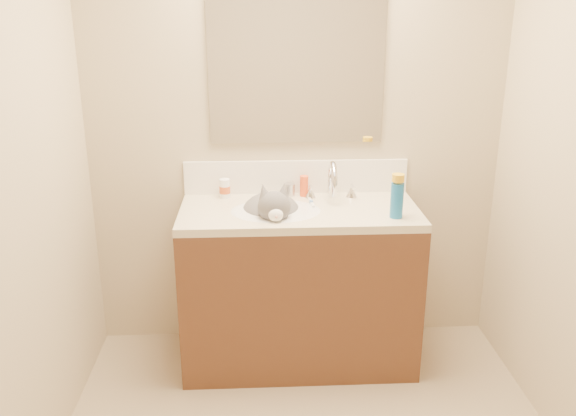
{
  "coord_description": "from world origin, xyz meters",
  "views": [
    {
      "loc": [
        -0.21,
        -1.91,
        1.85
      ],
      "look_at": [
        -0.06,
        0.92,
        0.88
      ],
      "focal_mm": 38.0,
      "sensor_mm": 36.0,
      "label": 1
    }
  ],
  "objects": [
    {
      "name": "silver_jar",
      "position": [
        -0.04,
        1.19,
        0.89
      ],
      "size": [
        0.07,
        0.07,
        0.07
      ],
      "primitive_type": "cylinder",
      "rotation": [
        0.0,
        0.0,
        0.19
      ],
      "color": "#B7B7BC",
      "rests_on": "counter_slab"
    },
    {
      "name": "room_shell",
      "position": [
        0.0,
        0.0,
        1.49
      ],
      "size": [
        2.24,
        2.54,
        2.52
      ],
      "color": "tan",
      "rests_on": "ground"
    },
    {
      "name": "basin",
      "position": [
        -0.12,
        0.94,
        0.79
      ],
      "size": [
        0.45,
        0.36,
        0.14
      ],
      "primitive_type": "ellipsoid",
      "color": "white",
      "rests_on": "vanity_cabinet"
    },
    {
      "name": "vanity_cabinet",
      "position": [
        0.0,
        0.97,
        0.41
      ],
      "size": [
        1.2,
        0.55,
        0.82
      ],
      "primitive_type": "cube",
      "color": "#4F2D1B",
      "rests_on": "ground"
    },
    {
      "name": "pill_bottle",
      "position": [
        -0.38,
        1.17,
        0.91
      ],
      "size": [
        0.07,
        0.07,
        0.1
      ],
      "primitive_type": "cylinder",
      "rotation": [
        0.0,
        0.0,
        0.42
      ],
      "color": "white",
      "rests_on": "counter_slab"
    },
    {
      "name": "spray_can",
      "position": [
        0.46,
        0.82,
        0.95
      ],
      "size": [
        0.08,
        0.08,
        0.17
      ],
      "primitive_type": "cylinder",
      "rotation": [
        0.0,
        0.0,
        -0.32
      ],
      "color": "#1863AA",
      "rests_on": "counter_slab"
    },
    {
      "name": "mirror",
      "position": [
        0.0,
        1.24,
        1.54
      ],
      "size": [
        0.9,
        0.02,
        0.8
      ],
      "primitive_type": "cube",
      "color": "white",
      "rests_on": "room_shell"
    },
    {
      "name": "spray_cap",
      "position": [
        0.46,
        0.82,
        1.06
      ],
      "size": [
        0.07,
        0.07,
        0.04
      ],
      "primitive_type": "cylinder",
      "rotation": [
        0.0,
        0.0,
        -0.32
      ],
      "color": "gold",
      "rests_on": "spray_can"
    },
    {
      "name": "amber_bottle",
      "position": [
        0.04,
        1.18,
        0.92
      ],
      "size": [
        0.05,
        0.05,
        0.11
      ],
      "primitive_type": "cylinder",
      "rotation": [
        0.0,
        0.0,
        -0.14
      ],
      "color": "#EB4D1B",
      "rests_on": "counter_slab"
    },
    {
      "name": "pill_label",
      "position": [
        -0.38,
        1.17,
        0.9
      ],
      "size": [
        0.08,
        0.08,
        0.04
      ],
      "primitive_type": "cylinder",
      "rotation": [
        0.0,
        0.0,
        0.42
      ],
      "color": "#CD5522",
      "rests_on": "pill_bottle"
    },
    {
      "name": "toothbrush_head",
      "position": [
        0.07,
        1.05,
        0.87
      ],
      "size": [
        0.02,
        0.03,
        0.02
      ],
      "primitive_type": "cube",
      "rotation": [
        0.0,
        0.0,
        0.07
      ],
      "color": "#5C83C3",
      "rests_on": "counter_slab"
    },
    {
      "name": "cat",
      "position": [
        -0.14,
        0.97,
        0.84
      ],
      "size": [
        0.37,
        0.44,
        0.33
      ],
      "rotation": [
        0.0,
        0.0,
        0.08
      ],
      "color": "#545254",
      "rests_on": "basin"
    },
    {
      "name": "faucet",
      "position": [
        0.18,
        1.11,
        0.95
      ],
      "size": [
        0.28,
        0.2,
        0.21
      ],
      "color": "silver",
      "rests_on": "counter_slab"
    },
    {
      "name": "counter_slab",
      "position": [
        0.0,
        0.97,
        0.84
      ],
      "size": [
        1.2,
        0.55,
        0.04
      ],
      "primitive_type": "cube",
      "color": "beige",
      "rests_on": "vanity_cabinet"
    },
    {
      "name": "toothbrush",
      "position": [
        0.07,
        1.05,
        0.86
      ],
      "size": [
        0.02,
        0.14,
        0.01
      ],
      "primitive_type": "cube",
      "rotation": [
        0.0,
        0.0,
        0.07
      ],
      "color": "white",
      "rests_on": "counter_slab"
    },
    {
      "name": "backsplash",
      "position": [
        0.0,
        1.24,
        0.95
      ],
      "size": [
        1.2,
        0.02,
        0.18
      ],
      "primitive_type": "cube",
      "color": "white",
      "rests_on": "counter_slab"
    }
  ]
}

